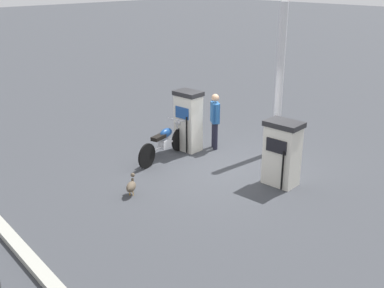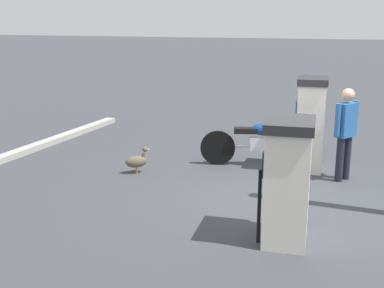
{
  "view_description": "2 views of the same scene",
  "coord_description": "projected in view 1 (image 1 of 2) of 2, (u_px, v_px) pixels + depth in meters",
  "views": [
    {
      "loc": [
        8.33,
        7.37,
        4.81
      ],
      "look_at": [
        0.6,
        -0.55,
        0.67
      ],
      "focal_mm": 43.41,
      "sensor_mm": 36.0,
      "label": 1
    },
    {
      "loc": [
        -0.94,
        7.52,
        2.76
      ],
      "look_at": [
        1.52,
        -0.09,
        0.71
      ],
      "focal_mm": 46.58,
      "sensor_mm": 36.0,
      "label": 2
    }
  ],
  "objects": [
    {
      "name": "motorcycle_near_pump",
      "position": [
        164.0,
        142.0,
        12.52
      ],
      "size": [
        2.1,
        0.69,
        0.97
      ],
      "color": "black",
      "rests_on": "ground"
    },
    {
      "name": "canopy_support_pole",
      "position": [
        279.0,
        84.0,
        12.45
      ],
      "size": [
        0.4,
        0.4,
        4.09
      ],
      "color": "silver",
      "rests_on": "ground"
    },
    {
      "name": "fuel_pump_far",
      "position": [
        282.0,
        153.0,
        10.9
      ],
      "size": [
        0.64,
        0.87,
        1.57
      ],
      "color": "silver",
      "rests_on": "ground"
    },
    {
      "name": "wandering_duck",
      "position": [
        131.0,
        186.0,
        10.51
      ],
      "size": [
        0.44,
        0.39,
        0.49
      ],
      "color": "brown",
      "rests_on": "ground"
    },
    {
      "name": "ground_plane",
      "position": [
        223.0,
        168.0,
        12.07
      ],
      "size": [
        120.0,
        120.0,
        0.0
      ],
      "primitive_type": "plane",
      "color": "#383A3F"
    },
    {
      "name": "road_edge_kerb",
      "position": [
        20.0,
        249.0,
        8.45
      ],
      "size": [
        0.88,
        8.74,
        0.12
      ],
      "color": "#9E9E93",
      "rests_on": "ground"
    },
    {
      "name": "attendant_person",
      "position": [
        215.0,
        118.0,
        13.1
      ],
      "size": [
        0.4,
        0.52,
        1.6
      ],
      "color": "#1E1E2D",
      "rests_on": "ground"
    },
    {
      "name": "fuel_pump_near",
      "position": [
        188.0,
        121.0,
        13.01
      ],
      "size": [
        0.59,
        0.78,
        1.71
      ],
      "color": "silver",
      "rests_on": "ground"
    }
  ]
}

